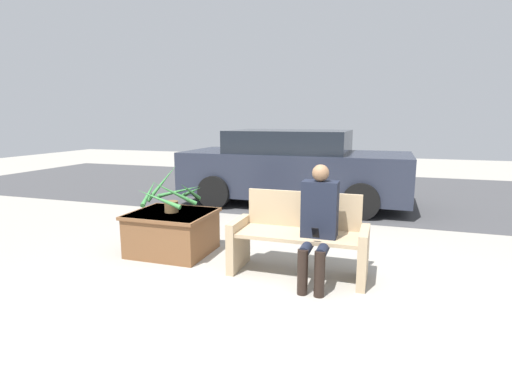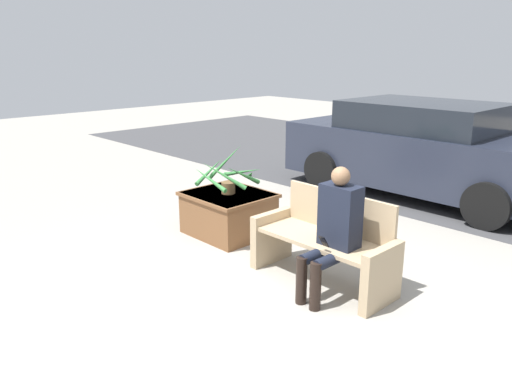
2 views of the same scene
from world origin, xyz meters
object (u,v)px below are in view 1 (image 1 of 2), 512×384
(planter_box, at_px, (172,231))
(potted_plant, at_px, (172,195))
(bench, at_px, (299,238))
(parked_car, at_px, (294,168))
(person_seated, at_px, (318,220))

(planter_box, height_order, potted_plant, potted_plant)
(bench, distance_m, planter_box, 1.70)
(parked_car, bearing_deg, person_seated, -73.37)
(bench, height_order, parked_car, parked_car)
(bench, xyz_separation_m, parked_car, (-0.89, 3.59, 0.33))
(bench, xyz_separation_m, person_seated, (0.23, -0.18, 0.26))
(planter_box, distance_m, parked_car, 3.54)
(planter_box, xyz_separation_m, potted_plant, (0.01, 0.01, 0.47))
(potted_plant, bearing_deg, parked_car, 77.16)
(person_seated, bearing_deg, bench, 141.80)
(person_seated, distance_m, planter_box, 1.99)
(person_seated, relative_size, planter_box, 1.24)
(potted_plant, height_order, parked_car, parked_car)
(planter_box, distance_m, potted_plant, 0.47)
(planter_box, bearing_deg, bench, -5.97)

